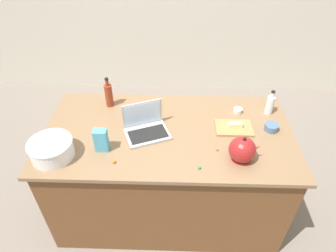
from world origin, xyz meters
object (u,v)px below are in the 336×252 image
(bottle_soy, at_px, (109,95))
(ramekin_medium, at_px, (238,110))
(mixing_bowl_large, at_px, (51,149))
(butter_stick_left, at_px, (235,125))
(ramekin_small, at_px, (271,127))
(cutting_board, at_px, (234,128))
(laptop, at_px, (146,127))
(bottle_vinegar, at_px, (270,104))
(candy_bag, at_px, (101,140))
(kettle, at_px, (242,150))

(bottle_soy, relative_size, ramekin_medium, 3.67)
(mixing_bowl_large, xyz_separation_m, butter_stick_left, (1.27, 0.33, -0.03))
(bottle_soy, height_order, ramekin_small, bottle_soy)
(cutting_board, bearing_deg, laptop, -174.86)
(bottle_vinegar, xyz_separation_m, cutting_board, (-0.30, -0.21, -0.07))
(mixing_bowl_large, relative_size, candy_bag, 1.74)
(mixing_bowl_large, bearing_deg, butter_stick_left, 14.53)
(mixing_bowl_large, xyz_separation_m, cutting_board, (1.26, 0.33, -0.06))
(cutting_board, bearing_deg, bottle_vinegar, 34.99)
(cutting_board, relative_size, candy_bag, 1.61)
(butter_stick_left, height_order, candy_bag, candy_bag)
(mixing_bowl_large, height_order, ramekin_small, mixing_bowl_large)
(kettle, height_order, ramekin_small, kettle)
(kettle, distance_m, cutting_board, 0.32)
(bottle_soy, xyz_separation_m, candy_bag, (0.05, -0.53, -0.02))
(butter_stick_left, bearing_deg, candy_bag, -165.05)
(ramekin_small, bearing_deg, kettle, -131.73)
(bottle_soy, xyz_separation_m, ramekin_medium, (1.05, -0.07, -0.09))
(butter_stick_left, relative_size, ramekin_medium, 1.56)
(kettle, height_order, candy_bag, kettle)
(butter_stick_left, distance_m, candy_bag, 0.98)
(candy_bag, bearing_deg, mixing_bowl_large, -166.74)
(candy_bag, bearing_deg, ramekin_small, 11.57)
(cutting_board, xyz_separation_m, ramekin_medium, (0.06, 0.21, 0.01))
(bottle_soy, bearing_deg, mixing_bowl_large, -114.32)
(kettle, xyz_separation_m, cutting_board, (-0.00, 0.31, -0.07))
(bottle_vinegar, height_order, ramekin_medium, bottle_vinegar)
(mixing_bowl_large, relative_size, butter_stick_left, 2.68)
(kettle, relative_size, butter_stick_left, 1.94)
(laptop, xyz_separation_m, bottle_vinegar, (0.96, 0.27, 0.04))
(bottle_soy, xyz_separation_m, butter_stick_left, (0.99, -0.28, -0.07))
(mixing_bowl_large, distance_m, candy_bag, 0.33)
(bottle_soy, height_order, butter_stick_left, bottle_soy)
(laptop, xyz_separation_m, butter_stick_left, (0.66, 0.06, -0.01))
(ramekin_small, distance_m, candy_bag, 1.24)
(kettle, xyz_separation_m, ramekin_small, (0.27, 0.31, -0.05))
(bottle_vinegar, bearing_deg, candy_bag, -159.49)
(kettle, bearing_deg, candy_bag, 176.43)
(cutting_board, xyz_separation_m, butter_stick_left, (0.01, 0.00, 0.03))
(mixing_bowl_large, bearing_deg, kettle, 0.74)
(bottle_vinegar, height_order, ramekin_small, bottle_vinegar)
(bottle_soy, distance_m, cutting_board, 1.03)
(cutting_board, bearing_deg, bottle_soy, 164.33)
(mixing_bowl_large, xyz_separation_m, ramekin_medium, (1.32, 0.54, -0.05))
(cutting_board, height_order, butter_stick_left, butter_stick_left)
(cutting_board, bearing_deg, ramekin_small, -0.79)
(mixing_bowl_large, relative_size, ramekin_medium, 4.20)
(ramekin_medium, bearing_deg, cutting_board, -106.13)
(candy_bag, bearing_deg, ramekin_medium, 24.85)
(cutting_board, distance_m, ramekin_small, 0.28)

